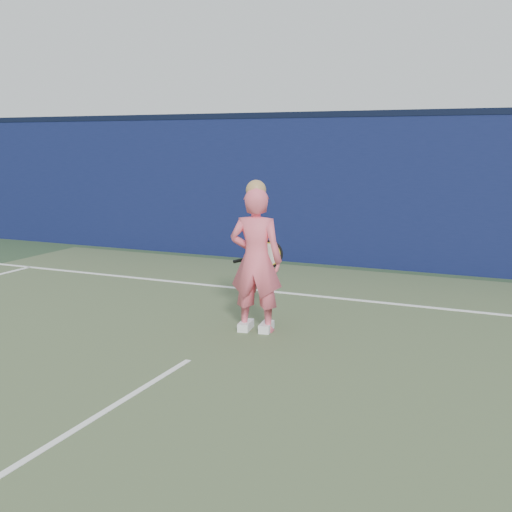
% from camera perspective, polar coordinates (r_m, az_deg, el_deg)
% --- Properties ---
extents(ground, '(80.00, 80.00, 0.00)m').
position_cam_1_polar(ground, '(5.53, -11.31, -12.32)').
color(ground, '#2E4A2D').
rests_on(ground, ground).
extents(backstop_wall, '(24.00, 0.40, 2.50)m').
position_cam_1_polar(backstop_wall, '(11.10, 8.20, 5.64)').
color(backstop_wall, '#0D153D').
rests_on(backstop_wall, ground).
extents(wall_cap, '(24.00, 0.42, 0.10)m').
position_cam_1_polar(wall_cap, '(11.08, 8.37, 12.36)').
color(wall_cap, black).
rests_on(wall_cap, backstop_wall).
extents(player, '(0.64, 0.47, 1.69)m').
position_cam_1_polar(player, '(7.06, 0.00, -0.33)').
color(player, '#F65F73').
rests_on(player, ground).
extents(racket, '(0.63, 0.16, 0.34)m').
position_cam_1_polar(racket, '(7.46, 0.90, 0.12)').
color(racket, black).
rests_on(racket, ground).
extents(court_lines, '(11.00, 12.04, 0.01)m').
position_cam_1_polar(court_lines, '(5.29, -13.42, -13.36)').
color(court_lines, white).
rests_on(court_lines, court_surface).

